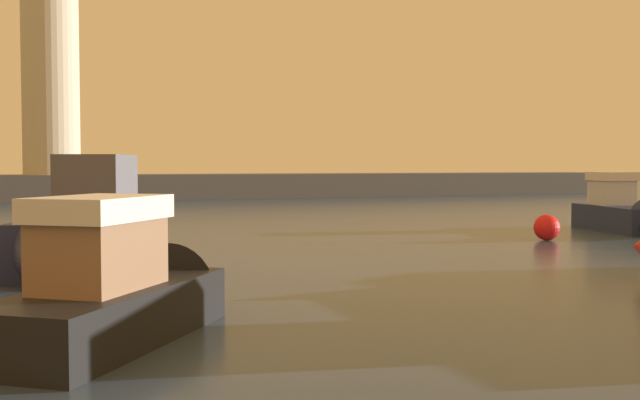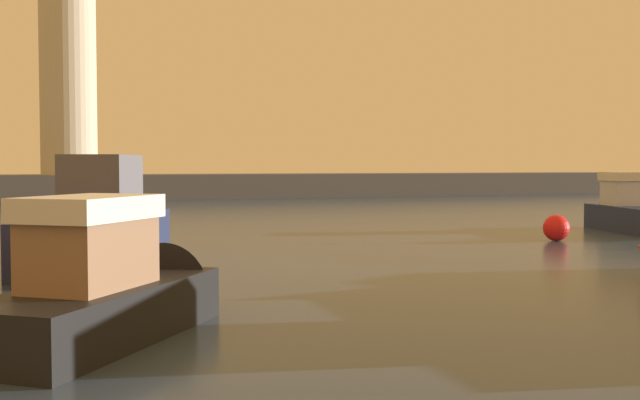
% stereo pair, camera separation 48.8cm
% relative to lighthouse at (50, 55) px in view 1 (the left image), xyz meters
% --- Properties ---
extents(ground_plane, '(220.00, 220.00, 0.00)m').
position_rel_lighthouse_xyz_m(ground_plane, '(3.80, -30.17, -10.91)').
color(ground_plane, '#2D3D51').
extents(breakwater, '(93.07, 6.09, 1.93)m').
position_rel_lighthouse_xyz_m(breakwater, '(3.80, 0.00, -9.95)').
color(breakwater, '#423F3D').
rests_on(breakwater, ground_plane).
extents(lighthouse, '(4.16, 4.16, 18.97)m').
position_rel_lighthouse_xyz_m(lighthouse, '(0.00, 0.00, 0.00)').
color(lighthouse, beige).
rests_on(lighthouse, breakwater).
extents(motorboat_0, '(5.06, 8.36, 3.39)m').
position_rel_lighthouse_xyz_m(motorboat_0, '(-0.86, -41.33, -9.98)').
color(motorboat_0, '#1E284C').
rests_on(motorboat_0, ground_plane).
extents(motorboat_3, '(4.96, 5.76, 2.60)m').
position_rel_lighthouse_xyz_m(motorboat_3, '(-0.54, -48.53, -10.21)').
color(motorboat_3, black).
rests_on(motorboat_3, ground_plane).
extents(motorboat_4, '(3.33, 6.54, 2.73)m').
position_rel_lighthouse_xyz_m(motorboat_4, '(20.30, -37.39, -10.18)').
color(motorboat_4, '#1E284C').
rests_on(motorboat_4, ground_plane).
extents(mooring_buoy, '(0.93, 0.93, 0.93)m').
position_rel_lighthouse_xyz_m(mooring_buoy, '(15.17, -38.75, -10.45)').
color(mooring_buoy, red).
rests_on(mooring_buoy, ground_plane).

